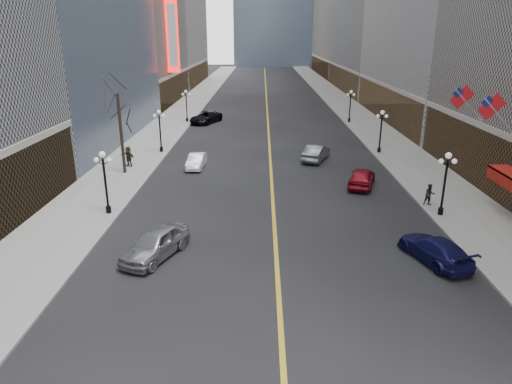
{
  "coord_description": "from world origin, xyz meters",
  "views": [
    {
      "loc": [
        -0.86,
        -0.15,
        12.24
      ],
      "look_at": [
        -1.1,
        17.43,
        6.14
      ],
      "focal_mm": 32.0,
      "sensor_mm": 36.0,
      "label": 1
    }
  ],
  "objects_px": {
    "car_nb_far": "(206,117)",
    "car_sb_near": "(435,249)",
    "streetlamp_east_3": "(350,103)",
    "streetlamp_east_1": "(445,177)",
    "streetlamp_west_1": "(105,176)",
    "streetlamp_east_2": "(381,127)",
    "car_sb_far": "(316,153)",
    "streetlamp_west_3": "(186,102)",
    "car_nb_mid": "(196,161)",
    "car_sb_mid": "(362,177)",
    "streetlamp_west_2": "(160,126)",
    "car_nb_near": "(155,243)"
  },
  "relations": [
    {
      "from": "car_nb_far",
      "to": "car_sb_near",
      "type": "bearing_deg",
      "value": -44.28
    },
    {
      "from": "car_nb_far",
      "to": "streetlamp_east_3",
      "type": "bearing_deg",
      "value": 23.93
    },
    {
      "from": "streetlamp_east_1",
      "to": "streetlamp_west_1",
      "type": "relative_size",
      "value": 1.0
    },
    {
      "from": "streetlamp_east_2",
      "to": "car_sb_near",
      "type": "distance_m",
      "value": 25.0
    },
    {
      "from": "streetlamp_east_2",
      "to": "car_sb_far",
      "type": "distance_m",
      "value": 8.0
    },
    {
      "from": "streetlamp_west_3",
      "to": "car_nb_mid",
      "type": "relative_size",
      "value": 1.09
    },
    {
      "from": "streetlamp_east_1",
      "to": "car_sb_far",
      "type": "distance_m",
      "value": 16.81
    },
    {
      "from": "streetlamp_east_1",
      "to": "car_nb_mid",
      "type": "height_order",
      "value": "streetlamp_east_1"
    },
    {
      "from": "car_sb_mid",
      "to": "car_sb_far",
      "type": "height_order",
      "value": "car_sb_far"
    },
    {
      "from": "car_nb_far",
      "to": "car_sb_far",
      "type": "xyz_separation_m",
      "value": [
        13.65,
        -20.49,
        -0.0
      ]
    },
    {
      "from": "streetlamp_west_1",
      "to": "car_sb_near",
      "type": "xyz_separation_m",
      "value": [
        20.75,
        -6.74,
        -2.18
      ]
    },
    {
      "from": "car_nb_far",
      "to": "streetlamp_east_1",
      "type": "bearing_deg",
      "value": -36.95
    },
    {
      "from": "streetlamp_east_3",
      "to": "streetlamp_west_3",
      "type": "bearing_deg",
      "value": 180.0
    },
    {
      "from": "car_nb_mid",
      "to": "car_sb_near",
      "type": "bearing_deg",
      "value": -47.18
    },
    {
      "from": "car_sb_near",
      "to": "car_sb_far",
      "type": "bearing_deg",
      "value": -97.76
    },
    {
      "from": "car_sb_far",
      "to": "streetlamp_west_2",
      "type": "bearing_deg",
      "value": 11.31
    },
    {
      "from": "streetlamp_west_2",
      "to": "streetlamp_west_3",
      "type": "bearing_deg",
      "value": 90.0
    },
    {
      "from": "car_nb_near",
      "to": "car_nb_mid",
      "type": "height_order",
      "value": "car_nb_near"
    },
    {
      "from": "car_nb_far",
      "to": "car_sb_far",
      "type": "relative_size",
      "value": 1.19
    },
    {
      "from": "streetlamp_east_1",
      "to": "car_sb_mid",
      "type": "height_order",
      "value": "streetlamp_east_1"
    },
    {
      "from": "streetlamp_east_3",
      "to": "car_nb_far",
      "type": "bearing_deg",
      "value": -178.8
    },
    {
      "from": "car_nb_mid",
      "to": "car_sb_far",
      "type": "distance_m",
      "value": 12.18
    },
    {
      "from": "car_nb_near",
      "to": "car_sb_mid",
      "type": "distance_m",
      "value": 19.61
    },
    {
      "from": "streetlamp_west_1",
      "to": "car_sb_mid",
      "type": "bearing_deg",
      "value": 18.98
    },
    {
      "from": "streetlamp_west_1",
      "to": "car_nb_near",
      "type": "distance_m",
      "value": 8.32
    },
    {
      "from": "streetlamp_east_3",
      "to": "streetlamp_west_3",
      "type": "height_order",
      "value": "same"
    },
    {
      "from": "streetlamp_west_1",
      "to": "streetlamp_west_3",
      "type": "bearing_deg",
      "value": 90.0
    },
    {
      "from": "streetlamp_east_1",
      "to": "car_nb_near",
      "type": "height_order",
      "value": "streetlamp_east_1"
    },
    {
      "from": "car_nb_mid",
      "to": "car_sb_mid",
      "type": "relative_size",
      "value": 0.86
    },
    {
      "from": "streetlamp_west_2",
      "to": "car_nb_near",
      "type": "relative_size",
      "value": 0.9
    },
    {
      "from": "car_nb_near",
      "to": "car_sb_mid",
      "type": "bearing_deg",
      "value": 64.56
    },
    {
      "from": "streetlamp_east_3",
      "to": "car_nb_mid",
      "type": "height_order",
      "value": "streetlamp_east_3"
    },
    {
      "from": "streetlamp_east_2",
      "to": "car_nb_near",
      "type": "bearing_deg",
      "value": -127.5
    },
    {
      "from": "streetlamp_east_1",
      "to": "streetlamp_east_3",
      "type": "relative_size",
      "value": 1.0
    },
    {
      "from": "streetlamp_east_2",
      "to": "car_nb_mid",
      "type": "distance_m",
      "value": 19.97
    },
    {
      "from": "car_sb_far",
      "to": "car_nb_mid",
      "type": "bearing_deg",
      "value": 35.18
    },
    {
      "from": "car_sb_near",
      "to": "car_sb_mid",
      "type": "distance_m",
      "value": 13.48
    },
    {
      "from": "car_nb_far",
      "to": "car_sb_far",
      "type": "bearing_deg",
      "value": -33.6
    },
    {
      "from": "streetlamp_west_3",
      "to": "car_nb_far",
      "type": "xyz_separation_m",
      "value": [
        2.8,
        -0.43,
        -2.08
      ]
    },
    {
      "from": "car_sb_far",
      "to": "car_nb_far",
      "type": "bearing_deg",
      "value": -34.92
    },
    {
      "from": "streetlamp_east_1",
      "to": "car_sb_far",
      "type": "height_order",
      "value": "streetlamp_east_1"
    },
    {
      "from": "streetlamp_west_3",
      "to": "car_sb_mid",
      "type": "xyz_separation_m",
      "value": [
        19.39,
        -29.33,
        -2.08
      ]
    },
    {
      "from": "car_sb_mid",
      "to": "car_nb_mid",
      "type": "bearing_deg",
      "value": -2.2
    },
    {
      "from": "streetlamp_east_3",
      "to": "streetlamp_west_3",
      "type": "xyz_separation_m",
      "value": [
        -23.6,
        0.0,
        0.0
      ]
    },
    {
      "from": "car_sb_mid",
      "to": "car_sb_far",
      "type": "distance_m",
      "value": 8.9
    },
    {
      "from": "streetlamp_east_2",
      "to": "car_nb_mid",
      "type": "xyz_separation_m",
      "value": [
        -18.97,
        -5.83,
        -2.22
      ]
    },
    {
      "from": "car_nb_far",
      "to": "streetlamp_west_2",
      "type": "bearing_deg",
      "value": -76.32
    },
    {
      "from": "car_sb_near",
      "to": "car_sb_far",
      "type": "relative_size",
      "value": 0.99
    },
    {
      "from": "streetlamp_east_1",
      "to": "car_sb_mid",
      "type": "bearing_deg",
      "value": 122.29
    },
    {
      "from": "car_nb_near",
      "to": "car_nb_far",
      "type": "relative_size",
      "value": 0.85
    }
  ]
}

